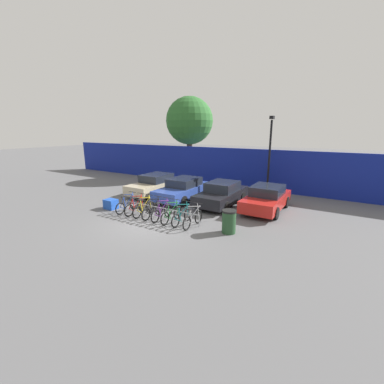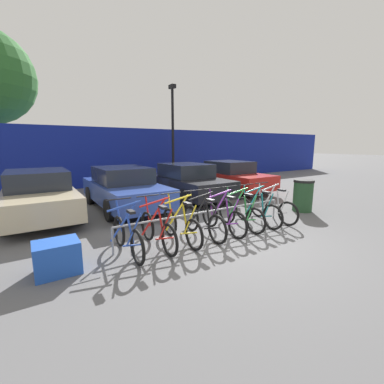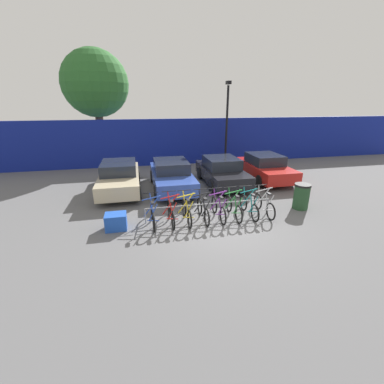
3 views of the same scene
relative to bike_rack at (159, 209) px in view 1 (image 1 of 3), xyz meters
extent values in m
plane|color=#59595B|center=(0.18, -0.68, -0.50)|extent=(120.00, 120.00, 0.00)
cube|color=navy|center=(0.18, 8.82, 1.02)|extent=(36.00, 0.16, 3.03)
cylinder|color=gray|center=(0.00, 0.00, 0.05)|extent=(4.71, 0.04, 0.04)
cylinder|color=gray|center=(-2.36, 0.00, -0.22)|extent=(0.04, 0.04, 0.55)
cylinder|color=gray|center=(2.36, 0.00, -0.22)|extent=(0.04, 0.04, 0.55)
torus|color=black|center=(-2.11, -0.68, -0.17)|extent=(0.06, 0.66, 0.66)
torus|color=black|center=(-2.11, 0.38, -0.17)|extent=(0.06, 0.66, 0.66)
cylinder|color=#284CB7|center=(-2.11, 0.01, 0.15)|extent=(0.60, 0.04, 0.76)
cylinder|color=#284CB7|center=(-2.11, -0.04, 0.46)|extent=(0.68, 0.04, 0.16)
cylinder|color=#284CB7|center=(-2.11, -0.33, 0.09)|extent=(0.14, 0.04, 0.63)
cylinder|color=#284CB7|center=(-2.11, -0.53, 0.12)|extent=(0.32, 0.03, 0.58)
cylinder|color=#284CB7|center=(-2.11, -0.48, -0.19)|extent=(0.40, 0.03, 0.08)
cylinder|color=#284CB7|center=(-2.11, 0.33, 0.18)|extent=(0.12, 0.04, 0.69)
cylinder|color=black|center=(-2.11, 0.29, 0.54)|extent=(0.52, 0.03, 0.03)
cube|color=black|center=(-2.11, -0.42, 0.43)|extent=(0.10, 0.22, 0.05)
torus|color=black|center=(-1.46, -0.68, -0.17)|extent=(0.06, 0.66, 0.66)
torus|color=black|center=(-1.46, 0.38, -0.17)|extent=(0.06, 0.66, 0.66)
cylinder|color=red|center=(-1.46, 0.01, 0.15)|extent=(0.60, 0.04, 0.76)
cylinder|color=red|center=(-1.46, -0.04, 0.46)|extent=(0.68, 0.04, 0.16)
cylinder|color=red|center=(-1.46, -0.33, 0.09)|extent=(0.14, 0.04, 0.63)
cylinder|color=red|center=(-1.46, -0.53, 0.12)|extent=(0.32, 0.03, 0.58)
cylinder|color=red|center=(-1.46, -0.48, -0.19)|extent=(0.40, 0.03, 0.08)
cylinder|color=red|center=(-1.46, 0.33, 0.18)|extent=(0.12, 0.04, 0.69)
cylinder|color=black|center=(-1.46, 0.29, 0.54)|extent=(0.52, 0.03, 0.03)
cube|color=black|center=(-1.46, -0.42, 0.43)|extent=(0.10, 0.22, 0.05)
torus|color=black|center=(-0.90, -0.68, -0.17)|extent=(0.06, 0.66, 0.66)
torus|color=black|center=(-0.90, 0.38, -0.17)|extent=(0.06, 0.66, 0.66)
cylinder|color=yellow|center=(-0.90, 0.01, 0.15)|extent=(0.60, 0.04, 0.76)
cylinder|color=yellow|center=(-0.90, -0.04, 0.46)|extent=(0.68, 0.04, 0.16)
cylinder|color=yellow|center=(-0.90, -0.33, 0.09)|extent=(0.14, 0.04, 0.63)
cylinder|color=yellow|center=(-0.90, -0.53, 0.12)|extent=(0.32, 0.03, 0.58)
cylinder|color=yellow|center=(-0.90, -0.48, -0.19)|extent=(0.40, 0.03, 0.08)
cylinder|color=yellow|center=(-0.90, 0.33, 0.18)|extent=(0.12, 0.04, 0.69)
cylinder|color=black|center=(-0.90, 0.29, 0.54)|extent=(0.52, 0.03, 0.03)
cube|color=black|center=(-0.90, -0.42, 0.43)|extent=(0.10, 0.22, 0.05)
torus|color=black|center=(-0.29, -0.68, -0.17)|extent=(0.06, 0.66, 0.66)
torus|color=black|center=(-0.29, 0.38, -0.17)|extent=(0.06, 0.66, 0.66)
cylinder|color=black|center=(-0.29, 0.01, 0.15)|extent=(0.60, 0.04, 0.76)
cylinder|color=black|center=(-0.29, -0.04, 0.46)|extent=(0.68, 0.04, 0.16)
cylinder|color=black|center=(-0.29, -0.33, 0.09)|extent=(0.14, 0.04, 0.63)
cylinder|color=black|center=(-0.29, -0.53, 0.12)|extent=(0.32, 0.03, 0.58)
cylinder|color=black|center=(-0.29, -0.48, -0.19)|extent=(0.40, 0.03, 0.08)
cylinder|color=black|center=(-0.29, 0.33, 0.18)|extent=(0.12, 0.04, 0.69)
cylinder|color=black|center=(-0.29, 0.29, 0.54)|extent=(0.52, 0.03, 0.03)
cube|color=black|center=(-0.29, -0.42, 0.43)|extent=(0.10, 0.22, 0.05)
torus|color=black|center=(0.29, -0.68, -0.17)|extent=(0.06, 0.66, 0.66)
torus|color=black|center=(0.29, 0.38, -0.17)|extent=(0.06, 0.66, 0.66)
cylinder|color=#752D99|center=(0.29, 0.01, 0.15)|extent=(0.60, 0.04, 0.76)
cylinder|color=#752D99|center=(0.29, -0.04, 0.46)|extent=(0.68, 0.04, 0.16)
cylinder|color=#752D99|center=(0.29, -0.33, 0.09)|extent=(0.14, 0.04, 0.63)
cylinder|color=#752D99|center=(0.29, -0.53, 0.12)|extent=(0.32, 0.03, 0.58)
cylinder|color=#752D99|center=(0.29, -0.48, -0.19)|extent=(0.40, 0.03, 0.08)
cylinder|color=#752D99|center=(0.29, 0.33, 0.18)|extent=(0.12, 0.04, 0.69)
cylinder|color=black|center=(0.29, 0.29, 0.54)|extent=(0.52, 0.03, 0.03)
cube|color=black|center=(0.29, -0.42, 0.43)|extent=(0.10, 0.22, 0.05)
torus|color=black|center=(0.88, -0.68, -0.17)|extent=(0.06, 0.66, 0.66)
torus|color=black|center=(0.88, 0.38, -0.17)|extent=(0.06, 0.66, 0.66)
cylinder|color=#288438|center=(0.88, 0.01, 0.15)|extent=(0.60, 0.04, 0.76)
cylinder|color=#288438|center=(0.88, -0.04, 0.46)|extent=(0.68, 0.04, 0.16)
cylinder|color=#288438|center=(0.88, -0.33, 0.09)|extent=(0.14, 0.04, 0.63)
cylinder|color=#288438|center=(0.88, -0.53, 0.12)|extent=(0.32, 0.03, 0.58)
cylinder|color=#288438|center=(0.88, -0.48, -0.19)|extent=(0.40, 0.03, 0.08)
cylinder|color=#288438|center=(0.88, 0.33, 0.18)|extent=(0.12, 0.04, 0.69)
cylinder|color=black|center=(0.88, 0.29, 0.54)|extent=(0.52, 0.03, 0.03)
cube|color=black|center=(0.88, -0.42, 0.43)|extent=(0.10, 0.22, 0.05)
torus|color=black|center=(1.49, -0.68, -0.17)|extent=(0.06, 0.66, 0.66)
torus|color=black|center=(1.49, 0.38, -0.17)|extent=(0.06, 0.66, 0.66)
cylinder|color=#197A7F|center=(1.49, 0.01, 0.15)|extent=(0.60, 0.04, 0.76)
cylinder|color=#197A7F|center=(1.49, -0.04, 0.46)|extent=(0.68, 0.04, 0.16)
cylinder|color=#197A7F|center=(1.49, -0.33, 0.09)|extent=(0.14, 0.04, 0.63)
cylinder|color=#197A7F|center=(1.49, -0.53, 0.12)|extent=(0.32, 0.03, 0.58)
cylinder|color=#197A7F|center=(1.49, -0.48, -0.19)|extent=(0.40, 0.03, 0.08)
cylinder|color=#197A7F|center=(1.49, 0.33, 0.18)|extent=(0.12, 0.04, 0.69)
cylinder|color=black|center=(1.49, 0.29, 0.54)|extent=(0.52, 0.03, 0.03)
cube|color=black|center=(1.49, -0.42, 0.43)|extent=(0.10, 0.22, 0.05)
torus|color=black|center=(2.11, -0.68, -0.17)|extent=(0.06, 0.66, 0.66)
torus|color=black|center=(2.11, 0.38, -0.17)|extent=(0.06, 0.66, 0.66)
cylinder|color=#B7B7BC|center=(2.11, 0.01, 0.15)|extent=(0.60, 0.04, 0.76)
cylinder|color=#B7B7BC|center=(2.11, -0.04, 0.46)|extent=(0.68, 0.04, 0.16)
cylinder|color=#B7B7BC|center=(2.11, -0.33, 0.09)|extent=(0.14, 0.04, 0.63)
cylinder|color=#B7B7BC|center=(2.11, -0.53, 0.12)|extent=(0.32, 0.03, 0.58)
cylinder|color=#B7B7BC|center=(2.11, -0.48, -0.19)|extent=(0.40, 0.03, 0.08)
cylinder|color=#B7B7BC|center=(2.11, 0.33, 0.18)|extent=(0.12, 0.04, 0.69)
cylinder|color=black|center=(2.11, 0.29, 0.54)|extent=(0.52, 0.03, 0.03)
cube|color=black|center=(2.11, -0.42, 0.43)|extent=(0.10, 0.22, 0.05)
cube|color=#C1B28E|center=(-3.39, 3.85, 0.07)|extent=(1.80, 4.48, 0.62)
cube|color=#1E232D|center=(-3.39, 3.96, 0.64)|extent=(1.58, 2.06, 0.52)
cylinder|color=black|center=(-4.25, 5.15, -0.18)|extent=(0.20, 0.64, 0.64)
cylinder|color=black|center=(-2.54, 5.15, -0.18)|extent=(0.20, 0.64, 0.64)
cylinder|color=black|center=(-4.25, 2.55, -0.18)|extent=(0.20, 0.64, 0.64)
cylinder|color=black|center=(-2.54, 2.55, -0.18)|extent=(0.20, 0.64, 0.64)
cube|color=#2D479E|center=(-0.92, 3.62, 0.07)|extent=(1.80, 4.44, 0.62)
cube|color=#1E232D|center=(-0.92, 3.73, 0.64)|extent=(1.58, 2.04, 0.52)
cylinder|color=black|center=(-1.77, 4.91, -0.18)|extent=(0.20, 0.64, 0.64)
cylinder|color=black|center=(-0.06, 4.91, -0.18)|extent=(0.20, 0.64, 0.64)
cylinder|color=black|center=(-1.77, 2.33, -0.18)|extent=(0.20, 0.64, 0.64)
cylinder|color=black|center=(-0.06, 2.33, -0.18)|extent=(0.20, 0.64, 0.64)
cube|color=black|center=(1.71, 3.78, 0.07)|extent=(1.80, 4.20, 0.62)
cube|color=#1E232D|center=(1.71, 3.89, 0.64)|extent=(1.58, 1.93, 0.52)
cylinder|color=black|center=(0.86, 5.00, -0.18)|extent=(0.20, 0.64, 0.64)
cylinder|color=black|center=(2.57, 5.00, -0.18)|extent=(0.20, 0.64, 0.64)
cylinder|color=black|center=(0.86, 2.57, -0.18)|extent=(0.20, 0.64, 0.64)
cylinder|color=black|center=(2.57, 2.57, -0.18)|extent=(0.20, 0.64, 0.64)
cube|color=red|center=(4.29, 4.11, 0.07)|extent=(1.80, 4.16, 0.62)
cube|color=#1E232D|center=(4.29, 4.22, 0.64)|extent=(1.58, 1.91, 0.52)
cylinder|color=black|center=(3.44, 5.32, -0.18)|extent=(0.20, 0.64, 0.64)
cylinder|color=black|center=(5.15, 5.32, -0.18)|extent=(0.20, 0.64, 0.64)
cylinder|color=black|center=(3.44, 2.91, -0.18)|extent=(0.20, 0.64, 0.64)
cylinder|color=black|center=(5.15, 2.91, -0.18)|extent=(0.20, 0.64, 0.64)
cylinder|color=black|center=(3.30, 7.83, 2.02)|extent=(0.14, 0.14, 5.04)
cube|color=black|center=(3.30, 7.83, 4.69)|extent=(0.24, 0.44, 0.20)
cylinder|color=#234728|center=(3.82, 0.06, -0.02)|extent=(0.60, 0.60, 0.95)
cylinder|color=black|center=(3.82, 0.06, 0.49)|extent=(0.63, 0.63, 0.08)
cube|color=blue|center=(-3.35, -0.22, -0.22)|extent=(0.70, 0.56, 0.55)
cylinder|color=brown|center=(-4.85, 10.62, 1.30)|extent=(0.51, 0.51, 3.60)
sphere|color=#286028|center=(-4.85, 10.62, 4.70)|extent=(4.26, 4.26, 4.26)
camera|label=1|loc=(7.98, -9.76, 3.92)|focal=24.00mm
camera|label=2|loc=(-3.63, -4.83, 1.63)|focal=24.00mm
camera|label=3|loc=(-2.47, -8.41, 3.61)|focal=24.00mm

